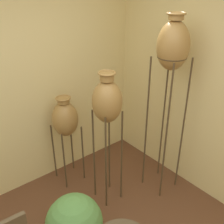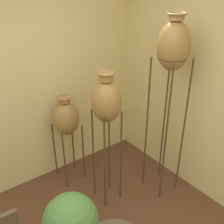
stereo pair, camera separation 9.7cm
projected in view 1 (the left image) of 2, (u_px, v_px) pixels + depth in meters
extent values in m
cylinder|color=#473823|center=(166.00, 138.00, 2.88)|extent=(0.02, 0.02, 1.69)
cylinder|color=#473823|center=(183.00, 129.00, 3.05)|extent=(0.02, 0.02, 1.69)
cylinder|color=#473823|center=(146.00, 127.00, 3.09)|extent=(0.02, 0.02, 1.69)
cylinder|color=#473823|center=(163.00, 119.00, 3.26)|extent=(0.02, 0.02, 1.69)
torus|color=#473823|center=(172.00, 57.00, 2.69)|extent=(0.30, 0.30, 0.02)
ellipsoid|color=olive|center=(173.00, 46.00, 2.64)|extent=(0.33, 0.33, 0.50)
cylinder|color=olive|center=(176.00, 17.00, 2.51)|extent=(0.15, 0.15, 0.06)
torus|color=olive|center=(176.00, 13.00, 2.50)|extent=(0.19, 0.19, 0.02)
cylinder|color=#473823|center=(106.00, 166.00, 2.85)|extent=(0.02, 0.02, 1.18)
cylinder|color=#473823|center=(122.00, 158.00, 2.98)|extent=(0.02, 0.02, 1.18)
cylinder|color=#473823|center=(94.00, 156.00, 3.00)|extent=(0.02, 0.02, 1.18)
cylinder|color=#473823|center=(109.00, 149.00, 3.13)|extent=(0.02, 0.02, 1.18)
torus|color=#473823|center=(107.00, 111.00, 2.72)|extent=(0.23, 0.23, 0.02)
ellipsoid|color=olive|center=(107.00, 102.00, 2.68)|extent=(0.32, 0.32, 0.46)
cylinder|color=olive|center=(107.00, 77.00, 2.56)|extent=(0.14, 0.14, 0.08)
torus|color=olive|center=(107.00, 73.00, 2.54)|extent=(0.18, 0.18, 0.02)
cylinder|color=#473823|center=(64.00, 162.00, 3.21)|extent=(0.02, 0.02, 0.80)
cylinder|color=#473823|center=(83.00, 154.00, 3.37)|extent=(0.02, 0.02, 0.80)
cylinder|color=#473823|center=(54.00, 152.00, 3.40)|extent=(0.02, 0.02, 0.80)
cylinder|color=#473823|center=(72.00, 145.00, 3.55)|extent=(0.02, 0.02, 0.80)
torus|color=#473823|center=(66.00, 126.00, 3.20)|extent=(0.28, 0.28, 0.02)
ellipsoid|color=olive|center=(65.00, 119.00, 3.16)|extent=(0.32, 0.32, 0.44)
cylinder|color=olive|center=(63.00, 100.00, 3.05)|extent=(0.14, 0.14, 0.06)
torus|color=olive|center=(63.00, 98.00, 3.03)|extent=(0.18, 0.18, 0.02)
sphere|color=#568E47|center=(74.00, 222.00, 2.41)|extent=(0.53, 0.53, 0.53)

